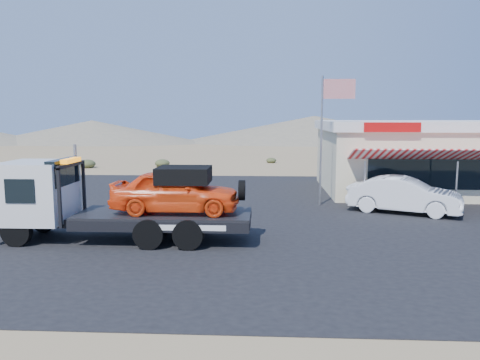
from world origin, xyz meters
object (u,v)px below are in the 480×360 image
Objects in this scene: white_sedan at (404,195)px; jerky_store at (416,156)px; tow_truck at (119,197)px; flagpole at (327,125)px.

jerky_store is at bearing 2.42° from white_sedan.
tow_truck reaches higher than white_sedan.
tow_truck is 17.40m from jerky_store.
tow_truck is at bearing -139.05° from flagpole.
tow_truck is 10.50m from flagpole.
tow_truck is 1.75× the size of white_sedan.
jerky_store reaches higher than tow_truck.
white_sedan is 0.79× the size of flagpole.
tow_truck is at bearing -139.93° from jerky_store.
white_sedan is at bearing -111.17° from jerky_store.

